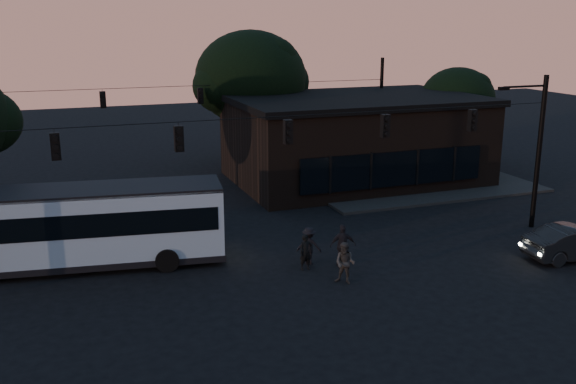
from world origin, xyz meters
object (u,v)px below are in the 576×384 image
object	(u,v)px
building	(355,139)
pedestrian_a	(306,252)
bus	(77,224)
pedestrian_b	(345,263)
car	(576,242)
pedestrian_d	(309,246)
pedestrian_c	(343,245)

from	to	relation	value
building	pedestrian_a	size ratio (longest dim) A/B	10.13
bus	pedestrian_b	xyz separation A→B (m)	(9.62, -5.45, -1.06)
bus	pedestrian_b	world-z (taller)	bus
car	pedestrian_b	distance (m)	10.52
pedestrian_d	pedestrian_b	bearing A→B (deg)	129.30
car	pedestrian_a	distance (m)	11.72
pedestrian_d	building	bearing A→B (deg)	-96.04
bus	pedestrian_b	bearing A→B (deg)	-21.37
pedestrian_a	bus	bearing A→B (deg)	154.94
bus	building	bearing A→B (deg)	37.38
building	pedestrian_a	xyz separation A→B (m)	(-8.73, -13.36, -1.95)
car	pedestrian_a	xyz separation A→B (m)	(-11.36, 2.88, 0.02)
building	bus	bearing A→B (deg)	-150.80
building	pedestrian_b	world-z (taller)	building
building	bus	distance (m)	20.02
building	bus	world-z (taller)	building
pedestrian_b	pedestrian_c	distance (m)	1.83
pedestrian_b	bus	bearing A→B (deg)	-165.86
pedestrian_b	pedestrian_c	xyz separation A→B (m)	(0.70, 1.69, 0.08)
pedestrian_b	pedestrian_c	bearing A→B (deg)	111.09
car	pedestrian_a	world-z (taller)	pedestrian_a
building	pedestrian_b	distance (m)	17.21
pedestrian_a	pedestrian_b	distance (m)	2.05
pedestrian_c	pedestrian_b	bearing A→B (deg)	81.80
pedestrian_a	pedestrian_c	xyz separation A→B (m)	(1.60, -0.16, 0.15)
car	pedestrian_b	world-z (taller)	pedestrian_b
building	pedestrian_c	xyz separation A→B (m)	(-7.13, -13.52, -1.79)
pedestrian_a	pedestrian_d	distance (m)	0.69
pedestrian_b	pedestrian_d	bearing A→B (deg)	145.86
bus	pedestrian_b	size ratio (longest dim) A/B	7.33
building	car	distance (m)	16.57
building	pedestrian_b	xyz separation A→B (m)	(-7.84, -15.21, -1.87)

